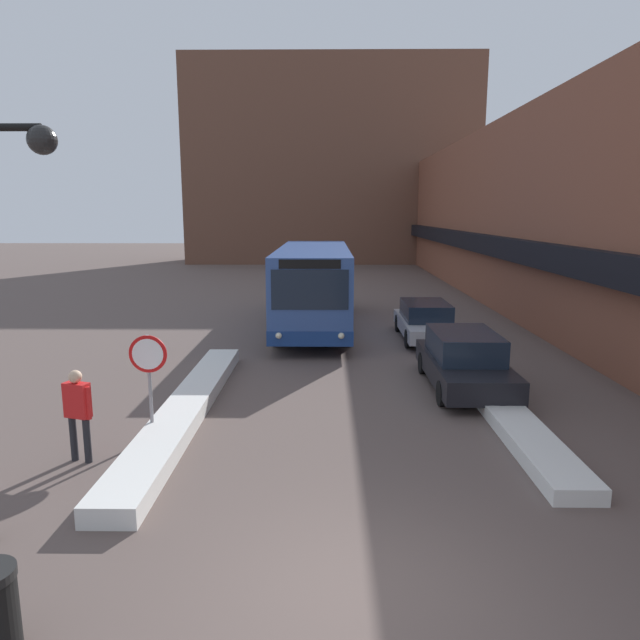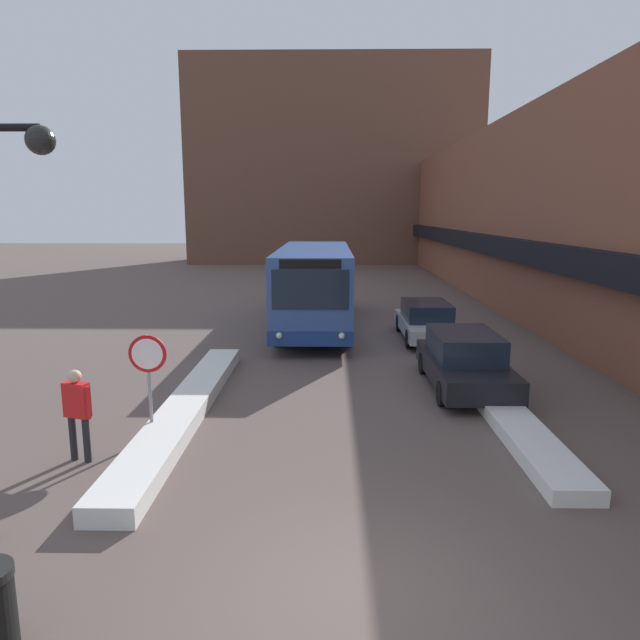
# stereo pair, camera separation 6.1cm
# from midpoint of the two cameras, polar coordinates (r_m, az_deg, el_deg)

# --- Properties ---
(ground_plane) EXTENTS (160.00, 160.00, 0.00)m
(ground_plane) POSITION_cam_midpoint_polar(r_m,az_deg,el_deg) (7.65, 3.73, -25.82)
(ground_plane) COLOR brown
(building_row_right) EXTENTS (5.50, 60.00, 8.81)m
(building_row_right) POSITION_cam_midpoint_polar(r_m,az_deg,el_deg) (31.87, 19.92, 9.79)
(building_row_right) COLOR brown
(building_row_right) RESTS_ON ground_plane
(building_backdrop_far) EXTENTS (26.00, 8.00, 17.85)m
(building_backdrop_far) POSITION_cam_midpoint_polar(r_m,az_deg,el_deg) (54.66, 1.10, 15.29)
(building_backdrop_far) COLOR brown
(building_backdrop_far) RESTS_ON ground_plane
(snow_bank_left) EXTENTS (0.90, 9.73, 0.35)m
(snow_bank_left) POSITION_cam_midpoint_polar(r_m,az_deg,el_deg) (13.52, -13.31, -8.47)
(snow_bank_left) COLOR silver
(snow_bank_left) RESTS_ON ground_plane
(snow_bank_right) EXTENTS (0.90, 9.54, 0.30)m
(snow_bank_right) POSITION_cam_midpoint_polar(r_m,az_deg,el_deg) (14.32, 16.91, -7.68)
(snow_bank_right) COLOR silver
(snow_bank_right) RESTS_ON ground_plane
(city_bus) EXTENTS (2.73, 10.74, 3.19)m
(city_bus) POSITION_cam_midpoint_polar(r_m,az_deg,el_deg) (22.73, -0.71, 3.59)
(city_bus) COLOR #335193
(city_bus) RESTS_ON ground_plane
(parked_car_front) EXTENTS (1.87, 4.48, 1.49)m
(parked_car_front) POSITION_cam_midpoint_polar(r_m,az_deg,el_deg) (15.40, 14.11, -3.96)
(parked_car_front) COLOR black
(parked_car_front) RESTS_ON ground_plane
(parked_car_middle) EXTENTS (1.83, 4.49, 1.35)m
(parked_car_middle) POSITION_cam_midpoint_polar(r_m,az_deg,el_deg) (21.07, 10.43, -0.04)
(parked_car_middle) COLOR #B7B7BC
(parked_car_middle) RESTS_ON ground_plane
(stop_sign) EXTENTS (0.76, 0.08, 2.16)m
(stop_sign) POSITION_cam_midpoint_polar(r_m,az_deg,el_deg) (11.91, -16.91, -4.30)
(stop_sign) COLOR gray
(stop_sign) RESTS_ON ground_plane
(pedestrian) EXTENTS (0.55, 0.35, 1.75)m
(pedestrian) POSITION_cam_midpoint_polar(r_m,az_deg,el_deg) (11.43, -23.21, -8.02)
(pedestrian) COLOR #232328
(pedestrian) RESTS_ON ground_plane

